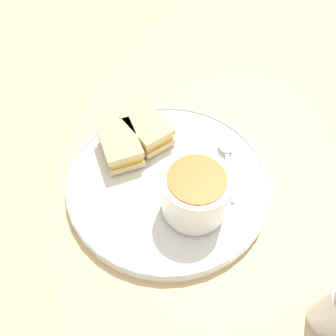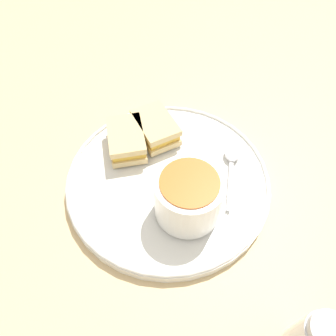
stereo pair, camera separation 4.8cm
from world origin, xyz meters
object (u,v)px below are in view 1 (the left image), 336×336
Objects in this scene: sandwich_half_near at (147,130)px; soup_bowl at (195,193)px; sandwich_half_far at (120,146)px; spoon at (227,150)px.

soup_bowl is at bearing -171.78° from sandwich_half_near.
soup_bowl is 0.15m from sandwich_half_far.
soup_bowl is 0.77× the size of spoon.
spoon is 1.46× the size of sandwich_half_far.
soup_bowl is at bearing -151.49° from sandwich_half_far.
sandwich_half_far reaches higher than spoon.
soup_bowl is 0.98× the size of sandwich_half_near.
sandwich_half_near is (0.15, 0.02, -0.02)m from soup_bowl.
soup_bowl is at bearing 149.94° from spoon.
sandwich_half_far is (0.06, 0.16, 0.01)m from spoon.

